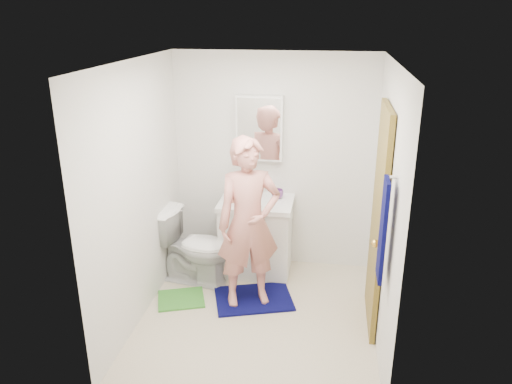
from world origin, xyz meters
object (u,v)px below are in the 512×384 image
vanity_cabinet (256,238)px  toothbrush_cup (278,194)px  medicine_cabinet (260,128)px  toilet (195,246)px  soap_dispenser (234,193)px  towel (383,231)px  man (249,223)px

vanity_cabinet → toothbrush_cup: (0.22, 0.11, 0.50)m
medicine_cabinet → toothbrush_cup: size_ratio=5.53×
toilet → soap_dispenser: (0.39, 0.25, 0.54)m
vanity_cabinet → soap_dispenser: soap_dispenser is taller
towel → toilet: 2.31m
towel → man: size_ratio=0.47×
vanity_cabinet → soap_dispenser: bearing=-165.0°
toothbrush_cup → medicine_cabinet: bearing=152.8°
toilet → man: 0.86m
medicine_cabinet → towel: (1.18, -1.71, -0.35)m
toilet → medicine_cabinet: bearing=-40.0°
medicine_cabinet → soap_dispenser: bearing=-128.5°
medicine_cabinet → soap_dispenser: size_ratio=3.46×
soap_dispenser → toothbrush_cup: soap_dispenser is taller
medicine_cabinet → man: (0.03, -0.88, -0.73)m
vanity_cabinet → towel: (1.18, -1.48, 0.85)m
toilet → man: bearing=-108.9°
vanity_cabinet → towel: towel is taller
man → vanity_cabinet: bearing=70.4°
vanity_cabinet → man: bearing=-87.7°
towel → vanity_cabinet: bearing=128.5°
toilet → toothbrush_cup: 1.06m
vanity_cabinet → medicine_cabinet: bearing=90.0°
toothbrush_cup → soap_dispenser: bearing=-158.5°
towel → toothbrush_cup: 1.90m
vanity_cabinet → toothbrush_cup: size_ratio=6.32×
towel → man: man is taller
toothbrush_cup → vanity_cabinet: bearing=-152.3°
vanity_cabinet → towel: bearing=-51.5°
vanity_cabinet → medicine_cabinet: 1.22m
soap_dispenser → man: man is taller
man → medicine_cabinet: bearing=69.8°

